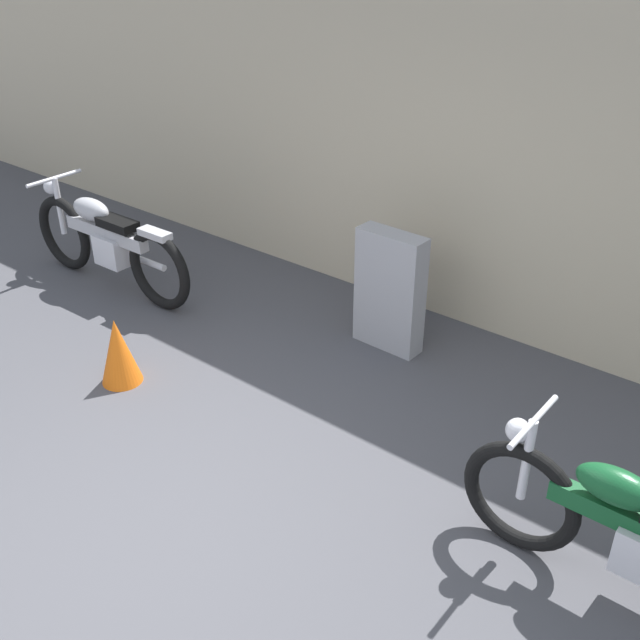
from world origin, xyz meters
TOP-DOWN VIEW (x-y plane):
  - ground_plane at (0.00, 0.00)m, footprint 40.00×40.00m
  - building_wall at (0.00, 3.64)m, footprint 18.00×0.30m
  - stone_marker at (-0.20, 2.74)m, footprint 0.60×0.22m
  - traffic_cone at (-1.52, 0.97)m, footprint 0.32×0.32m
  - motorcycle_green at (2.29, 1.33)m, footprint 2.03×0.57m
  - motorcycle_silver at (-2.94, 1.97)m, footprint 2.19×0.61m

SIDE VIEW (x-z plane):
  - ground_plane at x=0.00m, z-range 0.00..0.00m
  - traffic_cone at x=-1.52m, z-range 0.00..0.55m
  - motorcycle_green at x=2.29m, z-range -0.02..0.89m
  - motorcycle_silver at x=-2.94m, z-range -0.02..0.96m
  - stone_marker at x=-0.20m, z-range 0.00..1.03m
  - building_wall at x=0.00m, z-range 0.00..2.94m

